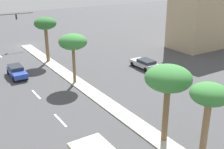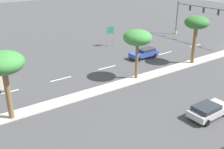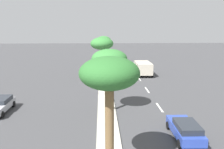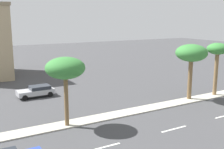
{
  "view_description": "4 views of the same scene",
  "coord_description": "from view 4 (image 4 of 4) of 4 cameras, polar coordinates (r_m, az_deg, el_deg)",
  "views": [
    {
      "loc": [
        13.97,
        51.57,
        13.23
      ],
      "look_at": [
        0.01,
        29.91,
        3.62
      ],
      "focal_mm": 44.75,
      "sensor_mm": 36.0,
      "label": 1
    },
    {
      "loc": [
        -23.69,
        42.16,
        13.57
      ],
      "look_at": [
        -3.14,
        27.8,
        3.16
      ],
      "focal_mm": 43.68,
      "sensor_mm": 36.0,
      "label": 2
    },
    {
      "loc": [
        -0.48,
        -1.02,
        8.46
      ],
      "look_at": [
        0.92,
        30.31,
        1.97
      ],
      "focal_mm": 38.5,
      "sensor_mm": 36.0,
      "label": 3
    },
    {
      "loc": [
        22.56,
        13.41,
        9.44
      ],
      "look_at": [
        -3.67,
        28.64,
        3.32
      ],
      "focal_mm": 44.73,
      "sensor_mm": 36.0,
      "label": 4
    }
  ],
  "objects": [
    {
      "name": "palm_tree_right",
      "position": [
        24.15,
        -9.53,
        1.14
      ],
      "size": [
        3.44,
        3.44,
        6.11
      ],
      "color": "brown",
      "rests_on": "median_curb"
    },
    {
      "name": "median_curb",
      "position": [
        37.54,
        20.83,
        -3.83
      ],
      "size": [
        1.8,
        83.81,
        0.12
      ],
      "primitive_type": "cube",
      "color": "#B7B2A3",
      "rests_on": "ground"
    },
    {
      "name": "palm_tree_outboard",
      "position": [
        33.33,
        15.92,
        4.06
      ],
      "size": [
        3.65,
        3.65,
        6.44
      ],
      "color": "brown",
      "rests_on": "median_curb"
    },
    {
      "name": "sedan_silver_trailing",
      "position": [
        35.39,
        -15.16,
        -3.26
      ],
      "size": [
        2.09,
        4.36,
        1.33
      ],
      "color": "#B2B2B7",
      "rests_on": "ground"
    },
    {
      "name": "palm_tree_far",
      "position": [
        36.15,
        20.76,
        4.42
      ],
      "size": [
        2.57,
        2.57,
        6.43
      ],
      "color": "olive",
      "rests_on": "median_curb"
    },
    {
      "name": "ground_plane",
      "position": [
        31.08,
        9.81,
        -6.45
      ],
      "size": [
        160.0,
        160.0,
        0.0
      ],
      "primitive_type": "plane",
      "color": "#424244"
    },
    {
      "name": "lane_stripe_near",
      "position": [
        25.25,
        12.56,
        -10.82
      ],
      "size": [
        0.2,
        2.8,
        0.01
      ],
      "primitive_type": "cube",
      "color": "silver",
      "rests_on": "ground"
    },
    {
      "name": "lane_stripe_mid",
      "position": [
        21.5,
        -1.7,
        -14.63
      ],
      "size": [
        0.2,
        2.8,
        0.01
      ],
      "primitive_type": "cube",
      "color": "silver",
      "rests_on": "ground"
    }
  ]
}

